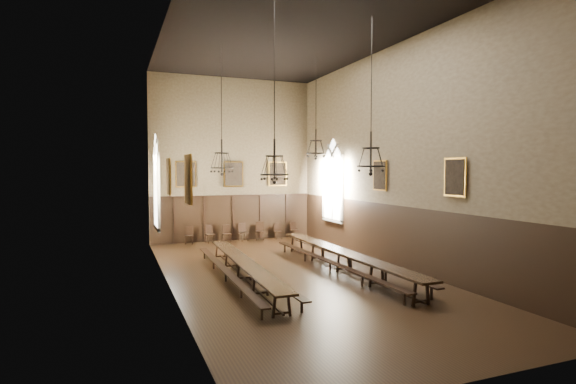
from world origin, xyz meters
TOP-DOWN VIEW (x-y plane):
  - floor at (0.00, 0.00)m, footprint 9.00×18.00m
  - ceiling at (0.00, 0.00)m, footprint 9.00×18.00m
  - wall_back at (0.00, 9.01)m, footprint 9.00×0.02m
  - wall_front at (0.00, -9.01)m, footprint 9.00×0.02m
  - wall_left at (-4.51, 0.00)m, footprint 0.02×18.00m
  - wall_right at (4.51, 0.00)m, footprint 0.02×18.00m
  - wainscot_panelling at (0.00, 0.00)m, footprint 9.00×18.00m
  - table_left at (-1.94, -0.11)m, footprint 0.93×9.29m
  - table_right at (2.03, -0.13)m, footprint 0.80×10.37m
  - bench_left_outer at (-2.57, 0.02)m, footprint 0.41×9.42m
  - bench_left_inner at (-1.50, 0.11)m, footprint 0.45×9.25m
  - bench_right_inner at (1.49, -0.06)m, footprint 0.60×9.85m
  - bench_right_outer at (2.56, 0.23)m, footprint 0.68×10.13m
  - chair_1 at (-2.54, 8.51)m, footprint 0.51×0.51m
  - chair_2 at (-1.40, 8.51)m, footprint 0.50×0.50m
  - chair_3 at (-0.49, 8.51)m, footprint 0.42×0.42m
  - chair_4 at (0.44, 8.51)m, footprint 0.51×0.51m
  - chair_5 at (1.40, 8.51)m, footprint 0.57×0.57m
  - chair_6 at (2.49, 8.51)m, footprint 0.42×0.42m
  - chair_7 at (3.52, 8.54)m, footprint 0.51×0.51m
  - chandelier_back_left at (-2.07, 2.65)m, footprint 0.94×0.94m
  - chandelier_back_right at (2.29, 2.99)m, footprint 0.87×0.87m
  - chandelier_front_left at (-1.68, -2.65)m, footprint 0.86×0.86m
  - chandelier_front_right at (1.81, -2.40)m, footprint 0.94×0.94m
  - portrait_back_0 at (-2.60, 8.88)m, footprint 1.10×0.12m
  - portrait_back_1 at (0.00, 8.88)m, footprint 1.10×0.12m
  - portrait_back_2 at (2.60, 8.88)m, footprint 1.10×0.12m
  - portrait_left_0 at (-4.38, 1.00)m, footprint 0.12×1.00m
  - portrait_left_1 at (-4.38, -3.50)m, footprint 0.12×1.00m
  - portrait_right_0 at (4.38, 1.00)m, footprint 0.12×1.00m
  - portrait_right_1 at (4.38, -3.50)m, footprint 0.12×1.00m
  - window_right at (4.43, 5.50)m, footprint 0.20×2.20m
  - window_left at (-4.43, 5.50)m, footprint 0.20×2.20m

SIDE VIEW (x-z plane):
  - floor at x=0.00m, z-range -0.02..0.00m
  - bench_left_inner at x=-1.50m, z-range 0.06..0.47m
  - chair_6 at x=2.49m, z-range -0.18..0.71m
  - bench_left_outer at x=-2.57m, z-range 0.06..0.48m
  - chair_3 at x=-0.49m, z-range -0.18..0.74m
  - chair_7 at x=3.52m, z-range -0.18..0.74m
  - bench_right_inner at x=1.49m, z-range 0.06..0.50m
  - chair_1 at x=-2.54m, z-range -0.19..0.76m
  - bench_right_outer at x=2.56m, z-range 0.06..0.52m
  - chair_2 at x=-1.40m, z-range -0.19..0.77m
  - chair_4 at x=0.44m, z-range -0.19..0.78m
  - chair_5 at x=1.40m, z-range -0.20..0.82m
  - table_left at x=-1.94m, z-range 0.00..0.72m
  - table_right at x=2.03m, z-range 0.00..0.81m
  - wainscot_panelling at x=0.00m, z-range 0.00..2.50m
  - window_right at x=4.43m, z-range 1.10..5.70m
  - window_left at x=-4.43m, z-range 1.10..5.70m
  - portrait_back_0 at x=-2.60m, z-range 3.00..4.40m
  - portrait_back_1 at x=0.00m, z-range 3.00..4.40m
  - portrait_back_2 at x=2.60m, z-range 3.00..4.40m
  - portrait_left_0 at x=-4.38m, z-range 3.05..4.35m
  - portrait_left_1 at x=-4.38m, z-range 3.05..4.35m
  - portrait_right_0 at x=4.38m, z-range 3.05..4.35m
  - portrait_right_1 at x=4.38m, z-range 3.05..4.35m
  - chandelier_front_left at x=-1.68m, z-range 1.48..6.83m
  - chandelier_back_left at x=-2.07m, z-range 1.75..6.90m
  - chandelier_front_right at x=1.81m, z-range 1.82..6.92m
  - wall_back at x=0.00m, z-range 0.00..9.00m
  - wall_front at x=0.00m, z-range 0.00..9.00m
  - wall_left at x=-4.51m, z-range 0.00..9.00m
  - wall_right at x=4.51m, z-range 0.00..9.00m
  - chandelier_back_right at x=2.29m, z-range 2.73..7.21m
  - ceiling at x=0.00m, z-range 9.00..9.02m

